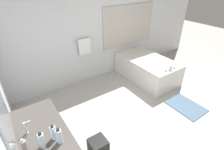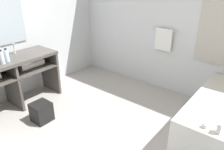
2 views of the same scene
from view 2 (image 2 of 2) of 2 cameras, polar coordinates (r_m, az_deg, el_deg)
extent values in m
cube|color=silver|center=(4.00, 18.32, 13.41)|extent=(7.40, 0.06, 2.70)
cylinder|color=silver|center=(4.09, 13.62, 11.29)|extent=(0.50, 0.02, 0.02)
cube|color=white|center=(4.12, 13.32, 8.97)|extent=(0.32, 0.04, 0.40)
cube|color=#4C4742|center=(3.80, -25.77, 3.30)|extent=(0.58, 1.55, 0.05)
cube|color=#4C4742|center=(3.88, -25.13, -0.01)|extent=(0.55, 1.47, 0.02)
cylinder|color=white|center=(3.90, -22.70, 3.90)|extent=(0.34, 0.34, 0.11)
cube|color=#4C4742|center=(3.95, -24.66, -2.41)|extent=(0.53, 0.04, 0.80)
cube|color=#4C4742|center=(4.29, -15.91, 1.06)|extent=(0.53, 0.04, 0.80)
cylinder|color=white|center=(3.98, -20.18, 2.62)|extent=(0.13, 0.43, 0.13)
cylinder|color=silver|center=(4.02, -23.99, 5.25)|extent=(0.04, 0.04, 0.02)
cylinder|color=silver|center=(3.99, -24.21, 6.46)|extent=(0.02, 0.02, 0.16)
cube|color=silver|center=(3.94, -24.11, 7.33)|extent=(0.07, 0.01, 0.01)
cube|color=silver|center=(2.51, 26.25, -12.39)|extent=(0.04, 0.07, 0.12)
sphere|color=silver|center=(2.54, 23.05, -12.01)|extent=(0.06, 0.06, 0.06)
cylinder|color=silver|center=(3.67, -25.82, 4.57)|extent=(0.07, 0.07, 0.19)
cylinder|color=black|center=(3.64, -26.12, 6.09)|extent=(0.04, 0.04, 0.02)
cylinder|color=silver|center=(3.60, -26.84, 4.08)|extent=(0.07, 0.07, 0.19)
cylinder|color=black|center=(3.57, -27.16, 5.68)|extent=(0.04, 0.04, 0.02)
cube|color=black|center=(3.53, -17.93, -9.15)|extent=(0.27, 0.27, 0.30)
camera|label=1|loc=(3.47, -58.83, 22.30)|focal=28.00mm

